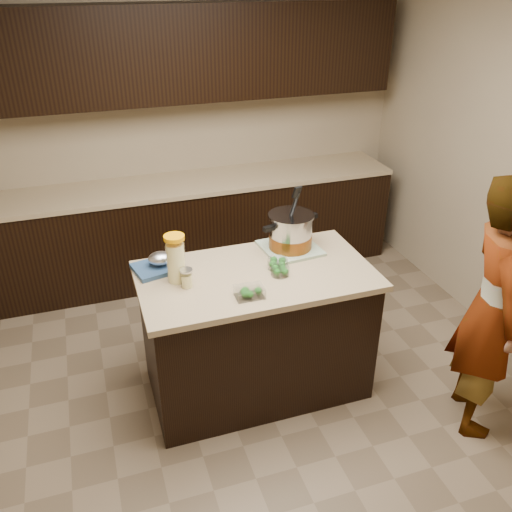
{
  "coord_description": "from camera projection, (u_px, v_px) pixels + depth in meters",
  "views": [
    {
      "loc": [
        -0.92,
        -2.75,
        2.59
      ],
      "look_at": [
        0.0,
        0.0,
        1.02
      ],
      "focal_mm": 38.0,
      "sensor_mm": 36.0,
      "label": 1
    }
  ],
  "objects": [
    {
      "name": "person",
      "position": [
        493.0,
        309.0,
        3.14
      ],
      "size": [
        0.61,
        0.71,
        1.65
      ],
      "primitive_type": "imported",
      "rotation": [
        0.0,
        0.0,
        1.15
      ],
      "color": "gray",
      "rests_on": "ground"
    },
    {
      "name": "broccoli_tub_rect",
      "position": [
        249.0,
        292.0,
        3.11
      ],
      "size": [
        0.17,
        0.13,
        0.06
      ],
      "rotation": [
        0.0,
        0.0,
        -0.02
      ],
      "color": "silver",
      "rests_on": "island"
    },
    {
      "name": "broccoli_tub_left",
      "position": [
        278.0,
        264.0,
        3.4
      ],
      "size": [
        0.13,
        0.13,
        0.06
      ],
      "rotation": [
        0.0,
        0.0,
        0.05
      ],
      "color": "silver",
      "rests_on": "island"
    },
    {
      "name": "stock_pot",
      "position": [
        291.0,
        233.0,
        3.57
      ],
      "size": [
        0.42,
        0.37,
        0.43
      ],
      "rotation": [
        0.0,
        0.0,
        0.25
      ],
      "color": "#B7B7BC",
      "rests_on": "dish_towel"
    },
    {
      "name": "island",
      "position": [
        256.0,
        332.0,
        3.57
      ],
      "size": [
        1.46,
        0.81,
        0.9
      ],
      "color": "black",
      "rests_on": "ground"
    },
    {
      "name": "broccoli_tub_right",
      "position": [
        280.0,
        271.0,
        3.32
      ],
      "size": [
        0.15,
        0.15,
        0.05
      ],
      "rotation": [
        0.0,
        0.0,
        0.39
      ],
      "color": "silver",
      "rests_on": "island"
    },
    {
      "name": "ground_plane",
      "position": [
        256.0,
        384.0,
        3.78
      ],
      "size": [
        4.0,
        4.0,
        0.0
      ],
      "primitive_type": "plane",
      "color": "brown",
      "rests_on": "ground"
    },
    {
      "name": "back_cabinets",
      "position": [
        194.0,
        175.0,
        4.78
      ],
      "size": [
        3.6,
        0.63,
        2.33
      ],
      "color": "black",
      "rests_on": "ground"
    },
    {
      "name": "dish_towel",
      "position": [
        290.0,
        248.0,
        3.63
      ],
      "size": [
        0.39,
        0.39,
        0.02
      ],
      "primitive_type": "cube",
      "rotation": [
        0.0,
        0.0,
        0.09
      ],
      "color": "#588358",
      "rests_on": "island"
    },
    {
      "name": "mason_jar",
      "position": [
        187.0,
        278.0,
        3.19
      ],
      "size": [
        0.1,
        0.1,
        0.12
      ],
      "rotation": [
        0.0,
        0.0,
        0.33
      ],
      "color": "#F7EA97",
      "rests_on": "island"
    },
    {
      "name": "blue_tray",
      "position": [
        159.0,
        264.0,
        3.38
      ],
      "size": [
        0.33,
        0.29,
        0.11
      ],
      "rotation": [
        0.0,
        0.0,
        0.22
      ],
      "color": "navy",
      "rests_on": "island"
    },
    {
      "name": "lemonade_pitcher",
      "position": [
        176.0,
        260.0,
        3.21
      ],
      "size": [
        0.16,
        0.16,
        0.3
      ],
      "rotation": [
        0.0,
        0.0,
        0.43
      ],
      "color": "#F7EA97",
      "rests_on": "island"
    },
    {
      "name": "room_shell",
      "position": [
        256.0,
        145.0,
        2.97
      ],
      "size": [
        4.04,
        4.04,
        2.72
      ],
      "color": "tan",
      "rests_on": "ground"
    }
  ]
}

